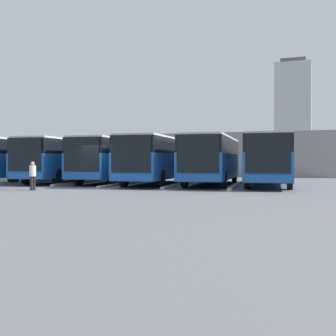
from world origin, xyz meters
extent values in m
plane|color=slate|center=(0.00, 0.00, 0.00)|extent=(600.00, 600.00, 0.00)
cube|color=#19519E|center=(-9.11, -5.56, 1.25)|extent=(3.58, 10.80, 1.59)
cube|color=black|center=(-9.11, -5.56, 2.53)|extent=(3.53, 10.64, 0.98)
cube|color=black|center=(-9.61, -0.26, 1.99)|extent=(2.28, 0.25, 2.07)
cube|color=#19519E|center=(-9.61, -0.26, 0.67)|extent=(2.46, 0.29, 0.40)
cube|color=silver|center=(-9.11, -5.56, 3.08)|extent=(3.44, 10.37, 0.12)
cylinder|color=black|center=(-10.56, -2.39, 0.54)|extent=(0.40, 1.11, 1.09)
cylinder|color=black|center=(-8.28, -2.18, 0.54)|extent=(0.40, 1.11, 1.09)
cylinder|color=black|center=(-9.94, -8.94, 0.54)|extent=(0.40, 1.11, 1.09)
cylinder|color=black|center=(-7.66, -8.72, 0.54)|extent=(0.40, 1.11, 1.09)
cube|color=#9E9E99|center=(-7.29, -3.97, 0.07)|extent=(0.97, 7.78, 0.15)
cube|color=#19519E|center=(-5.47, -5.35, 1.25)|extent=(3.58, 10.80, 1.59)
cube|color=black|center=(-5.47, -5.35, 2.53)|extent=(3.53, 10.64, 0.98)
cube|color=black|center=(-5.97, -0.05, 1.99)|extent=(2.28, 0.25, 2.07)
cube|color=#19519E|center=(-5.97, -0.05, 0.67)|extent=(2.46, 0.29, 0.40)
cube|color=silver|center=(-5.47, -5.35, 3.08)|extent=(3.44, 10.37, 0.12)
cylinder|color=black|center=(-6.92, -2.18, 0.54)|extent=(0.40, 1.11, 1.09)
cylinder|color=black|center=(-4.63, -1.96, 0.54)|extent=(0.40, 1.11, 1.09)
cylinder|color=black|center=(-6.30, -8.73, 0.54)|extent=(0.40, 1.11, 1.09)
cylinder|color=black|center=(-4.02, -8.51, 0.54)|extent=(0.40, 1.11, 1.09)
cube|color=#9E9E99|center=(-3.64, -3.76, 0.07)|extent=(0.97, 7.78, 0.15)
cube|color=#19519E|center=(-1.82, -4.75, 1.25)|extent=(3.58, 10.80, 1.59)
cube|color=black|center=(-1.82, -4.75, 2.53)|extent=(3.53, 10.64, 0.98)
cube|color=black|center=(-2.32, 0.54, 1.99)|extent=(2.28, 0.25, 2.07)
cube|color=#19519E|center=(-2.32, 0.55, 0.67)|extent=(2.46, 0.29, 0.40)
cube|color=silver|center=(-1.82, -4.75, 3.08)|extent=(3.44, 10.37, 0.12)
cylinder|color=black|center=(-3.27, -1.58, 0.54)|extent=(0.40, 1.11, 1.09)
cylinder|color=black|center=(-0.99, -1.37, 0.54)|extent=(0.40, 1.11, 1.09)
cylinder|color=black|center=(-2.66, -8.13, 0.54)|extent=(0.40, 1.11, 1.09)
cylinder|color=black|center=(-0.37, -7.91, 0.54)|extent=(0.40, 1.11, 1.09)
cube|color=#9E9E99|center=(0.00, -3.16, 0.07)|extent=(0.97, 7.78, 0.15)
cube|color=#19519E|center=(1.82, -5.60, 1.25)|extent=(3.58, 10.80, 1.59)
cube|color=black|center=(1.82, -5.60, 2.53)|extent=(3.53, 10.64, 0.98)
cube|color=black|center=(1.32, -0.31, 1.99)|extent=(2.28, 0.25, 2.07)
cube|color=#19519E|center=(1.32, -0.30, 0.67)|extent=(2.46, 0.29, 0.40)
cube|color=silver|center=(1.82, -5.60, 3.08)|extent=(3.44, 10.37, 0.12)
cylinder|color=black|center=(0.37, -2.43, 0.54)|extent=(0.40, 1.11, 1.09)
cylinder|color=black|center=(2.66, -2.22, 0.54)|extent=(0.40, 1.11, 1.09)
cylinder|color=black|center=(0.99, -8.98, 0.54)|extent=(0.40, 1.11, 1.09)
cylinder|color=black|center=(3.27, -8.76, 0.54)|extent=(0.40, 1.11, 1.09)
cube|color=#9E9E99|center=(3.64, -4.01, 0.07)|extent=(0.97, 7.78, 0.15)
cube|color=#19519E|center=(5.47, -5.01, 1.25)|extent=(3.58, 10.80, 1.59)
cube|color=black|center=(5.47, -5.01, 2.53)|extent=(3.53, 10.64, 0.98)
cube|color=black|center=(4.97, 0.28, 1.99)|extent=(2.28, 0.25, 2.07)
cube|color=#19519E|center=(4.97, 0.29, 0.67)|extent=(2.46, 0.29, 0.40)
cube|color=silver|center=(5.47, -5.01, 3.08)|extent=(3.44, 10.37, 0.12)
cylinder|color=black|center=(4.02, -1.85, 0.54)|extent=(0.40, 1.11, 1.09)
cylinder|color=black|center=(6.30, -1.63, 0.54)|extent=(0.40, 1.11, 1.09)
cylinder|color=black|center=(4.63, -8.39, 0.54)|extent=(0.40, 1.11, 1.09)
cylinder|color=black|center=(6.92, -8.18, 0.54)|extent=(0.40, 1.11, 1.09)
cube|color=#9E9E99|center=(7.29, -3.42, 0.07)|extent=(0.97, 7.78, 0.15)
cube|color=#19519E|center=(9.11, -5.11, 1.25)|extent=(3.58, 10.80, 1.59)
cube|color=black|center=(9.11, -5.11, 2.53)|extent=(3.53, 10.64, 0.98)
cube|color=silver|center=(9.11, -5.11, 3.08)|extent=(3.44, 10.37, 0.12)
cylinder|color=black|center=(7.66, -1.95, 0.54)|extent=(0.40, 1.11, 1.09)
cylinder|color=black|center=(8.28, -8.49, 0.54)|extent=(0.40, 1.11, 1.09)
cylinder|color=black|center=(10.56, -8.28, 0.54)|extent=(0.40, 1.11, 1.09)
cylinder|color=black|center=(2.42, 2.71, 0.38)|extent=(0.19, 0.19, 0.75)
cylinder|color=black|center=(2.44, 2.90, 0.38)|extent=(0.19, 0.19, 0.75)
cylinder|color=silver|center=(2.43, 2.80, 1.05)|extent=(0.38, 0.38, 0.60)
sphere|color=tan|center=(2.43, 2.80, 1.45)|extent=(0.20, 0.20, 0.20)
cube|color=gray|center=(0.00, -25.44, 2.21)|extent=(27.47, 11.59, 4.42)
cube|color=silver|center=(0.00, -32.74, 4.17)|extent=(27.47, 3.00, 0.24)
cylinder|color=slate|center=(-9.62, -33.84, 2.09)|extent=(0.20, 0.20, 4.17)
cylinder|color=slate|center=(9.62, -33.84, 2.09)|extent=(0.20, 0.20, 4.17)
cube|color=#ADB2B7|center=(0.70, -209.87, 26.06)|extent=(18.03, 18.03, 52.12)
cube|color=#4C4C51|center=(0.70, -209.87, 53.32)|extent=(12.62, 12.62, 2.40)
camera|label=1|loc=(-12.05, 21.60, 1.60)|focal=45.00mm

